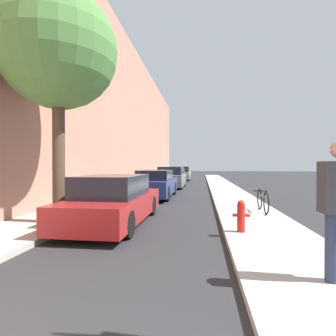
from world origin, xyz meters
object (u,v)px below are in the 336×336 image
(parked_car_champagne, at_px, (182,174))
(fire_hydrant, at_px, (241,216))
(bicycle, at_px, (263,201))
(parked_car_grey, at_px, (171,178))
(parked_car_teal, at_px, (176,176))
(street_tree_near, at_px, (58,51))
(parked_car_red, at_px, (115,201))
(parked_car_navy, at_px, (156,184))

(parked_car_champagne, bearing_deg, fire_hydrant, -82.27)
(bicycle, bearing_deg, parked_car_grey, 113.24)
(parked_car_teal, height_order, fire_hydrant, parked_car_teal)
(parked_car_champagne, distance_m, street_tree_near, 22.65)
(parked_car_red, xyz_separation_m, parked_car_navy, (0.08, 6.09, 0.04))
(parked_car_navy, relative_size, street_tree_near, 0.77)
(parked_car_grey, bearing_deg, parked_car_red, -90.78)
(parked_car_teal, xyz_separation_m, fire_hydrant, (3.25, -17.97, -0.15))
(parked_car_teal, distance_m, parked_car_champagne, 4.72)
(parked_car_red, bearing_deg, parked_car_champagne, 89.49)
(street_tree_near, bearing_deg, parked_car_navy, 77.76)
(parked_car_red, bearing_deg, parked_car_teal, 89.90)
(parked_car_red, height_order, parked_car_navy, parked_car_navy)
(parked_car_champagne, distance_m, bicycle, 20.34)
(parked_car_navy, xyz_separation_m, parked_car_champagne, (0.12, 15.66, 0.02))
(parked_car_grey, bearing_deg, street_tree_near, -96.88)
(street_tree_near, bearing_deg, parked_car_champagne, 86.02)
(parked_car_red, relative_size, parked_car_champagne, 1.08)
(parked_car_champagne, bearing_deg, street_tree_near, -93.98)
(fire_hydrant, xyz_separation_m, bicycle, (1.08, 2.78, -0.01))
(parked_car_red, distance_m, street_tree_near, 4.24)
(parked_car_navy, distance_m, street_tree_near, 7.82)
(parked_car_teal, height_order, bicycle, parked_car_teal)
(street_tree_near, bearing_deg, parked_car_grey, 83.12)
(parked_car_champagne, xyz_separation_m, fire_hydrant, (3.08, -22.68, -0.21))
(parked_car_teal, distance_m, fire_hydrant, 18.26)
(parked_car_grey, relative_size, street_tree_near, 0.76)
(parked_car_champagne, bearing_deg, parked_car_red, -90.51)
(parked_car_teal, xyz_separation_m, parked_car_champagne, (0.17, 4.71, 0.06))
(parked_car_red, bearing_deg, parked_car_grey, 89.22)
(parked_car_teal, xyz_separation_m, bicycle, (4.32, -15.19, -0.16))
(parked_car_navy, distance_m, fire_hydrant, 7.72)
(parked_car_champagne, height_order, bicycle, parked_car_champagne)
(fire_hydrant, bearing_deg, bicycle, 68.79)
(parked_car_champagne, xyz_separation_m, bicycle, (4.16, -19.91, -0.22))
(parked_car_navy, relative_size, parked_car_grey, 1.02)
(parked_car_teal, bearing_deg, parked_car_grey, -88.45)
(street_tree_near, bearing_deg, bicycle, 22.40)
(parked_car_champagne, relative_size, street_tree_near, 0.69)
(street_tree_near, distance_m, bicycle, 7.43)
(parked_car_red, distance_m, parked_car_navy, 6.10)
(parked_car_grey, height_order, parked_car_champagne, parked_car_grey)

